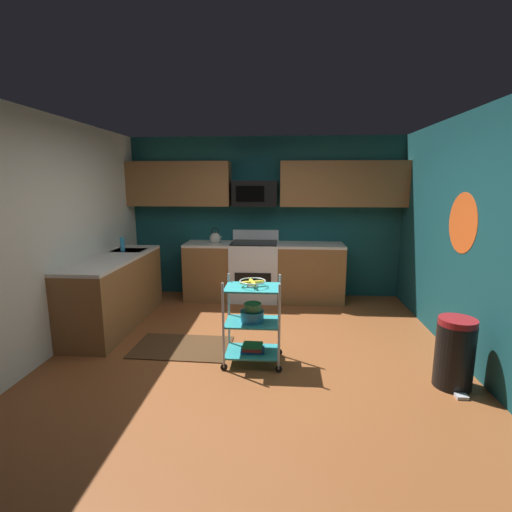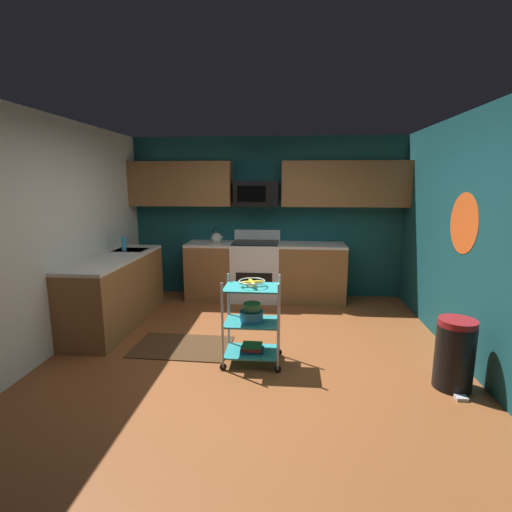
{
  "view_description": "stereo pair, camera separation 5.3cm",
  "coord_description": "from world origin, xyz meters",
  "px_view_note": "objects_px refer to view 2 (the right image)",
  "views": [
    {
      "loc": [
        0.32,
        -3.88,
        1.87
      ],
      "look_at": [
        0.0,
        0.35,
        1.05
      ],
      "focal_mm": 26.73,
      "sensor_mm": 36.0,
      "label": 1
    },
    {
      "loc": [
        0.37,
        -3.88,
        1.87
      ],
      "look_at": [
        0.0,
        0.35,
        1.05
      ],
      "focal_mm": 26.73,
      "sensor_mm": 36.0,
      "label": 2
    }
  ],
  "objects_px": {
    "dish_soap_bottle": "(124,244)",
    "fruit_bowl": "(252,282)",
    "book_stack": "(252,348)",
    "mixing_bowl_large": "(252,316)",
    "rolling_cart": "(252,322)",
    "microwave": "(256,194)",
    "mixing_bowl_small": "(252,307)",
    "kettle": "(217,238)",
    "trash_can": "(455,354)",
    "oven_range": "(256,270)"
  },
  "relations": [
    {
      "from": "dish_soap_bottle",
      "to": "fruit_bowl",
      "type": "bearing_deg",
      "value": -35.55
    },
    {
      "from": "book_stack",
      "to": "dish_soap_bottle",
      "type": "xyz_separation_m",
      "value": [
        -1.95,
        1.39,
        0.86
      ]
    },
    {
      "from": "mixing_bowl_large",
      "to": "book_stack",
      "type": "xyz_separation_m",
      "value": [
        0.0,
        0.0,
        -0.35
      ]
    },
    {
      "from": "book_stack",
      "to": "rolling_cart",
      "type": "bearing_deg",
      "value": 180.0
    },
    {
      "from": "fruit_bowl",
      "to": "mixing_bowl_large",
      "type": "xyz_separation_m",
      "value": [
        -0.0,
        -0.0,
        -0.36
      ]
    },
    {
      "from": "microwave",
      "to": "mixing_bowl_small",
      "type": "height_order",
      "value": "microwave"
    },
    {
      "from": "kettle",
      "to": "trash_can",
      "type": "xyz_separation_m",
      "value": [
        2.68,
        -2.59,
        -0.67
      ]
    },
    {
      "from": "mixing_bowl_small",
      "to": "trash_can",
      "type": "xyz_separation_m",
      "value": [
        1.89,
        -0.33,
        -0.29
      ]
    },
    {
      "from": "mixing_bowl_large",
      "to": "book_stack",
      "type": "distance_m",
      "value": 0.35
    },
    {
      "from": "kettle",
      "to": "microwave",
      "type": "bearing_deg",
      "value": 9.79
    },
    {
      "from": "mixing_bowl_large",
      "to": "dish_soap_bottle",
      "type": "bearing_deg",
      "value": 144.41
    },
    {
      "from": "mixing_bowl_small",
      "to": "kettle",
      "type": "bearing_deg",
      "value": 109.2
    },
    {
      "from": "rolling_cart",
      "to": "kettle",
      "type": "xyz_separation_m",
      "value": [
        -0.79,
        2.25,
        0.54
      ]
    },
    {
      "from": "mixing_bowl_large",
      "to": "kettle",
      "type": "distance_m",
      "value": 2.43
    },
    {
      "from": "oven_range",
      "to": "fruit_bowl",
      "type": "relative_size",
      "value": 4.04
    },
    {
      "from": "oven_range",
      "to": "mixing_bowl_large",
      "type": "height_order",
      "value": "oven_range"
    },
    {
      "from": "microwave",
      "to": "dish_soap_bottle",
      "type": "xyz_separation_m",
      "value": [
        -1.79,
        -0.97,
        -0.68
      ]
    },
    {
      "from": "mixing_bowl_large",
      "to": "kettle",
      "type": "height_order",
      "value": "kettle"
    },
    {
      "from": "mixing_bowl_large",
      "to": "mixing_bowl_small",
      "type": "distance_m",
      "value": 0.1
    },
    {
      "from": "rolling_cart",
      "to": "trash_can",
      "type": "xyz_separation_m",
      "value": [
        1.89,
        -0.33,
        -0.13
      ]
    },
    {
      "from": "fruit_bowl",
      "to": "book_stack",
      "type": "height_order",
      "value": "fruit_bowl"
    },
    {
      "from": "oven_range",
      "to": "mixing_bowl_small",
      "type": "bearing_deg",
      "value": -86.01
    },
    {
      "from": "oven_range",
      "to": "kettle",
      "type": "distance_m",
      "value": 0.82
    },
    {
      "from": "fruit_bowl",
      "to": "kettle",
      "type": "height_order",
      "value": "kettle"
    },
    {
      "from": "rolling_cart",
      "to": "trash_can",
      "type": "relative_size",
      "value": 1.39
    },
    {
      "from": "fruit_bowl",
      "to": "book_stack",
      "type": "xyz_separation_m",
      "value": [
        0.0,
        -0.0,
        -0.71
      ]
    },
    {
      "from": "kettle",
      "to": "trash_can",
      "type": "bearing_deg",
      "value": -43.98
    },
    {
      "from": "mixing_bowl_small",
      "to": "trash_can",
      "type": "height_order",
      "value": "trash_can"
    },
    {
      "from": "microwave",
      "to": "trash_can",
      "type": "height_order",
      "value": "microwave"
    },
    {
      "from": "rolling_cart",
      "to": "mixing_bowl_large",
      "type": "height_order",
      "value": "rolling_cart"
    },
    {
      "from": "oven_range",
      "to": "rolling_cart",
      "type": "relative_size",
      "value": 1.2
    },
    {
      "from": "kettle",
      "to": "book_stack",
      "type": "bearing_deg",
      "value": -70.77
    },
    {
      "from": "oven_range",
      "to": "dish_soap_bottle",
      "type": "bearing_deg",
      "value": -154.3
    },
    {
      "from": "dish_soap_bottle",
      "to": "trash_can",
      "type": "bearing_deg",
      "value": -24.19
    },
    {
      "from": "mixing_bowl_large",
      "to": "microwave",
      "type": "bearing_deg",
      "value": 93.74
    },
    {
      "from": "mixing_bowl_large",
      "to": "book_stack",
      "type": "bearing_deg",
      "value": 0.0
    },
    {
      "from": "oven_range",
      "to": "dish_soap_bottle",
      "type": "xyz_separation_m",
      "value": [
        -1.79,
        -0.86,
        0.54
      ]
    },
    {
      "from": "rolling_cart",
      "to": "mixing_bowl_small",
      "type": "distance_m",
      "value": 0.17
    },
    {
      "from": "mixing_bowl_small",
      "to": "kettle",
      "type": "height_order",
      "value": "kettle"
    },
    {
      "from": "mixing_bowl_small",
      "to": "book_stack",
      "type": "distance_m",
      "value": 0.45
    },
    {
      "from": "rolling_cart",
      "to": "dish_soap_bottle",
      "type": "bearing_deg",
      "value": 144.45
    },
    {
      "from": "book_stack",
      "to": "dish_soap_bottle",
      "type": "height_order",
      "value": "dish_soap_bottle"
    },
    {
      "from": "kettle",
      "to": "dish_soap_bottle",
      "type": "height_order",
      "value": "kettle"
    },
    {
      "from": "oven_range",
      "to": "book_stack",
      "type": "height_order",
      "value": "oven_range"
    },
    {
      "from": "dish_soap_bottle",
      "to": "trash_can",
      "type": "relative_size",
      "value": 0.3
    },
    {
      "from": "rolling_cart",
      "to": "mixing_bowl_small",
      "type": "xyz_separation_m",
      "value": [
        0.0,
        -0.01,
        0.16
      ]
    },
    {
      "from": "fruit_bowl",
      "to": "trash_can",
      "type": "height_order",
      "value": "fruit_bowl"
    },
    {
      "from": "microwave",
      "to": "book_stack",
      "type": "xyz_separation_m",
      "value": [
        0.16,
        -2.36,
        -1.54
      ]
    },
    {
      "from": "trash_can",
      "to": "book_stack",
      "type": "bearing_deg",
      "value": 170.02
    },
    {
      "from": "oven_range",
      "to": "rolling_cart",
      "type": "height_order",
      "value": "oven_range"
    }
  ]
}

